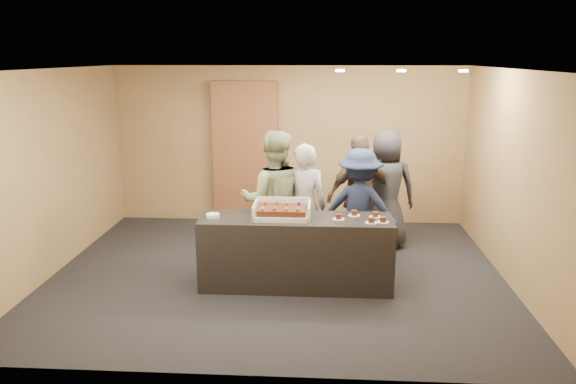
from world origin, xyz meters
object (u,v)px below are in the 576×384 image
(sheet_cake, at_px, (282,210))
(person_brown_extra, at_px, (360,195))
(person_sage_man, at_px, (274,201))
(serving_counter, at_px, (296,252))
(person_navy_man, at_px, (360,209))
(cake_box, at_px, (282,213))
(storage_cabinet, at_px, (245,153))
(person_server_grey, at_px, (304,207))
(person_dark_suit, at_px, (386,189))
(plate_stack, at_px, (213,215))

(sheet_cake, distance_m, person_brown_extra, 1.65)
(person_sage_man, bearing_deg, sheet_cake, 99.89)
(serving_counter, xyz_separation_m, person_navy_man, (0.83, 0.75, 0.38))
(cake_box, distance_m, sheet_cake, 0.06)
(serving_counter, relative_size, person_brown_extra, 1.35)
(person_navy_man, relative_size, person_brown_extra, 0.93)
(serving_counter, height_order, person_brown_extra, person_brown_extra)
(cake_box, bearing_deg, serving_counter, -8.19)
(serving_counter, relative_size, person_sage_man, 1.26)
(storage_cabinet, relative_size, person_brown_extra, 1.38)
(person_server_grey, xyz_separation_m, person_brown_extra, (0.80, 0.62, 0.02))
(sheet_cake, height_order, person_brown_extra, person_brown_extra)
(person_dark_suit, bearing_deg, person_navy_man, 59.07)
(sheet_cake, height_order, person_navy_man, person_navy_man)
(storage_cabinet, distance_m, person_navy_man, 2.79)
(storage_cabinet, xyz_separation_m, sheet_cake, (0.84, -2.80, -0.23))
(person_server_grey, relative_size, person_brown_extra, 0.98)
(person_sage_man, bearing_deg, serving_counter, 113.95)
(storage_cabinet, bearing_deg, serving_counter, -70.01)
(storage_cabinet, relative_size, cake_box, 3.52)
(person_brown_extra, bearing_deg, serving_counter, 30.75)
(storage_cabinet, height_order, person_server_grey, storage_cabinet)
(sheet_cake, height_order, person_sage_man, person_sage_man)
(sheet_cake, height_order, person_server_grey, person_server_grey)
(person_navy_man, bearing_deg, person_sage_man, 18.24)
(sheet_cake, relative_size, person_brown_extra, 0.33)
(person_server_grey, bearing_deg, person_brown_extra, -145.05)
(person_server_grey, relative_size, person_navy_man, 1.05)
(serving_counter, bearing_deg, person_sage_man, 117.64)
(cake_box, xyz_separation_m, person_dark_suit, (1.45, 1.58, -0.04))
(storage_cabinet, bearing_deg, plate_stack, -90.53)
(person_sage_man, bearing_deg, person_dark_suit, -152.68)
(cake_box, relative_size, person_brown_extra, 0.39)
(plate_stack, distance_m, person_navy_man, 2.03)
(cake_box, bearing_deg, person_sage_man, 104.25)
(plate_stack, bearing_deg, person_sage_man, 43.02)
(cake_box, xyz_separation_m, person_navy_man, (1.01, 0.73, -0.12))
(cake_box, distance_m, person_dark_suit, 2.14)
(storage_cabinet, xyz_separation_m, person_sage_man, (0.69, -2.16, -0.27))
(cake_box, height_order, plate_stack, cake_box)
(plate_stack, distance_m, person_sage_man, 0.97)
(storage_cabinet, distance_m, person_dark_suit, 2.60)
(sheet_cake, bearing_deg, person_dark_suit, 47.82)
(storage_cabinet, bearing_deg, sheet_cake, -73.31)
(serving_counter, height_order, person_dark_suit, person_dark_suit)
(sheet_cake, bearing_deg, person_brown_extra, 50.68)
(serving_counter, xyz_separation_m, person_server_grey, (0.07, 0.65, 0.42))
(person_brown_extra, bearing_deg, storage_cabinet, -64.10)
(storage_cabinet, distance_m, plate_stack, 2.85)
(person_server_grey, bearing_deg, sheet_cake, 66.20)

